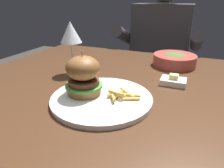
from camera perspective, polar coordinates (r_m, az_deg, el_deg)
dining_table at (r=0.70m, az=7.05°, el=-7.74°), size 1.26×0.96×0.74m
main_plate at (r=0.58m, az=-2.97°, el=-4.15°), size 0.29×0.29×0.01m
burger_sandwich at (r=0.58m, az=-8.17°, el=2.48°), size 0.11×0.11×0.13m
fries_pile at (r=0.57m, az=2.65°, el=-3.09°), size 0.10×0.09×0.02m
wine_glass at (r=0.77m, az=-11.72°, el=13.88°), size 0.08×0.08×0.20m
butter_dish at (r=0.72m, az=17.12°, el=0.82°), size 0.08×0.06×0.04m
soup_bowl at (r=0.92m, az=17.40°, el=6.69°), size 0.18×0.18×0.05m
diner_person at (r=1.43m, az=12.94°, el=4.42°), size 0.51×0.36×1.18m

